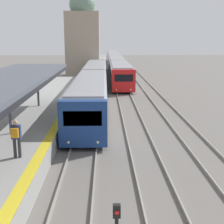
# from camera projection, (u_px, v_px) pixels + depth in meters

# --- Properties ---
(platform_canopy) EXTENTS (4.00, 18.09, 3.08)m
(platform_canopy) POSITION_uv_depth(u_px,v_px,m) (8.00, 80.00, 16.29)
(platform_canopy) COLOR #4C515B
(platform_canopy) RESTS_ON station_platform
(person_on_platform) EXTENTS (0.40, 0.40, 1.66)m
(person_on_platform) POSITION_uv_depth(u_px,v_px,m) (16.00, 136.00, 13.27)
(person_on_platform) COLOR #2D2D33
(person_on_platform) RESTS_ON station_platform
(train_near) EXTENTS (2.66, 48.71, 2.94)m
(train_near) POSITION_uv_depth(u_px,v_px,m) (96.00, 74.00, 40.33)
(train_near) COLOR navy
(train_near) RESTS_ON ground_plane
(train_far) EXTENTS (2.65, 59.92, 2.87)m
(train_far) POSITION_uv_depth(u_px,v_px,m) (115.00, 61.00, 63.44)
(train_far) COLOR red
(train_far) RESTS_ON ground_plane
(distant_domed_building) EXTENTS (5.39, 5.39, 13.48)m
(distant_domed_building) POSITION_uv_depth(u_px,v_px,m) (83.00, 37.00, 51.08)
(distant_domed_building) COLOR gray
(distant_domed_building) RESTS_ON ground_plane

